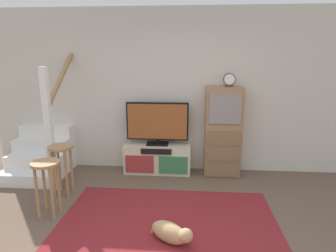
% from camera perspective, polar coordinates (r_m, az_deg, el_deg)
% --- Properties ---
extents(back_wall, '(6.40, 0.12, 2.70)m').
position_cam_1_polar(back_wall, '(4.94, 1.67, 6.76)').
color(back_wall, beige).
rests_on(back_wall, ground_plane).
extents(area_rug, '(2.60, 1.80, 0.01)m').
position_cam_1_polar(area_rug, '(3.62, -0.09, -18.84)').
color(area_rug, maroon).
rests_on(area_rug, ground_plane).
extents(media_console, '(1.11, 0.38, 0.48)m').
position_cam_1_polar(media_console, '(4.97, -2.06, -6.38)').
color(media_console, beige).
rests_on(media_console, ground_plane).
extents(television, '(1.03, 0.22, 0.72)m').
position_cam_1_polar(television, '(4.81, -2.09, 0.69)').
color(television, black).
rests_on(television, media_console).
extents(side_cabinet, '(0.58, 0.38, 1.46)m').
position_cam_1_polar(side_cabinet, '(4.83, 10.70, -1.15)').
color(side_cabinet, '#93704C').
rests_on(side_cabinet, ground_plane).
extents(desk_clock, '(0.19, 0.08, 0.21)m').
position_cam_1_polar(desk_clock, '(4.67, 11.90, 8.80)').
color(desk_clock, '#4C3823').
rests_on(desk_clock, side_cabinet).
extents(staircase, '(1.00, 1.36, 2.20)m').
position_cam_1_polar(staircase, '(5.50, -22.59, -4.05)').
color(staircase, white).
rests_on(staircase, ground_plane).
extents(bar_stool_near, '(0.34, 0.34, 0.70)m').
position_cam_1_polar(bar_stool_near, '(3.89, -22.66, -8.98)').
color(bar_stool_near, '#A37A4C').
rests_on(bar_stool_near, ground_plane).
extents(bar_stool_far, '(0.34, 0.34, 0.72)m').
position_cam_1_polar(bar_stool_far, '(4.39, -20.11, -5.99)').
color(bar_stool_far, '#A37A4C').
rests_on(bar_stool_far, ground_plane).
extents(dog, '(0.49, 0.40, 0.23)m').
position_cam_1_polar(dog, '(3.30, 0.66, -20.14)').
color(dog, tan).
rests_on(dog, ground_plane).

